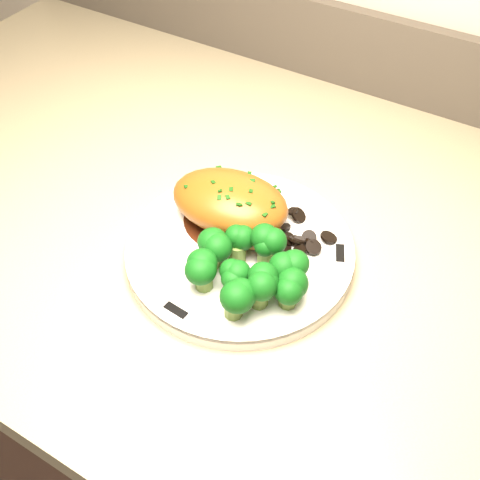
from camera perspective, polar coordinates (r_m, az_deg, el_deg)
The scene contains 8 objects.
plate at distance 0.68m, azimuth 0.00°, elevation -1.09°, with size 0.25×0.25×0.02m, color white.
rim_accent_0 at distance 0.67m, azimuth 9.47°, elevation -1.25°, with size 0.03×0.01×0.00m, color black.
rim_accent_1 at distance 0.74m, azimuth -3.51°, elevation 5.13°, with size 0.03×0.01×0.00m, color black.
rim_accent_2 at distance 0.61m, azimuth -6.11°, elevation -6.65°, with size 0.03×0.01×0.00m, color black.
gravy_pool at distance 0.70m, azimuth -0.94°, elevation 2.06°, with size 0.11×0.11×0.00m, color #37160A.
chicken_breast at distance 0.68m, azimuth -0.70°, elevation 3.35°, with size 0.15×0.11×0.05m.
mushroom_pile at distance 0.68m, azimuth 4.84°, elevation 0.62°, with size 0.08×0.06×0.02m.
broccoli_florets at distance 0.61m, azimuth 0.57°, elevation -2.83°, with size 0.12×0.10×0.04m.
Camera 1 is at (0.02, 1.20, 1.45)m, focal length 45.00 mm.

